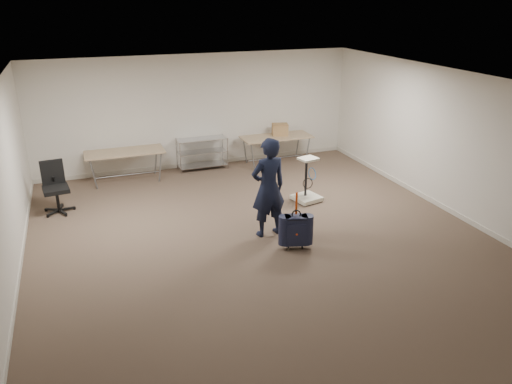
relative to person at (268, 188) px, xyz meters
name	(u,v)px	position (x,y,z in m)	size (l,w,h in m)	color
ground	(262,240)	(-0.19, -0.18, -0.92)	(9.00, 9.00, 0.00)	#4E3D2F
room_shell	(238,209)	(-0.19, 1.20, -0.87)	(8.00, 9.00, 9.00)	silver
folding_table_left	(125,153)	(-2.09, 3.77, -0.24)	(1.80, 0.75, 0.73)	#947D5B
folding_table_right	(276,138)	(1.71, 3.77, -0.24)	(1.80, 0.75, 0.73)	#947D5B
wire_shelf	(202,152)	(-0.19, 4.02, -0.47)	(1.22, 0.47, 0.80)	#BABCC1
person	(268,188)	(0.00, 0.00, 0.00)	(0.67, 0.44, 1.83)	black
suitcase	(296,230)	(0.24, -0.69, -0.56)	(0.43, 0.32, 1.04)	black
office_chair	(57,197)	(-3.61, 2.43, -0.60)	(0.63, 0.63, 1.04)	black
equipment_cart	(307,190)	(1.36, 1.20, -0.66)	(0.63, 0.63, 0.96)	silver
cardboard_box	(280,130)	(1.83, 3.84, -0.04)	(0.39, 0.30, 0.30)	olive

